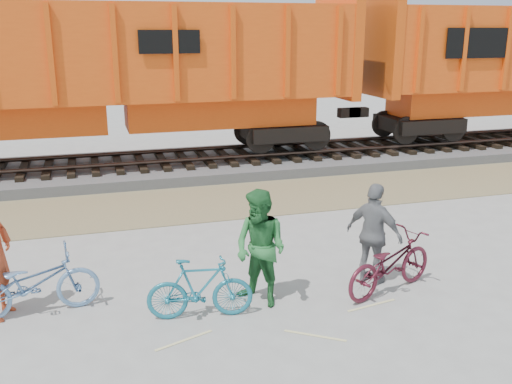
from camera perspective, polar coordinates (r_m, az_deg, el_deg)
The scene contains 10 objects.
ground at distance 9.13m, azimuth -1.74°, elevation -11.26°, with size 120.00×120.00×0.00m, color #9E9E99.
gravel_strip at distance 14.13m, azimuth -7.46°, elevation -1.24°, with size 120.00×3.00×0.02m, color #8D7D57.
ballast_bed at distance 17.44m, azimuth -9.34°, elevation 2.50°, with size 120.00×4.00×0.30m, color slate.
track at distance 17.37m, azimuth -9.39°, elevation 3.53°, with size 120.00×2.60×0.24m.
hopper_car_center at distance 16.90m, azimuth -14.11°, elevation 11.62°, with size 14.00×3.13×4.65m.
bicycle_blue at distance 9.28m, azimuth -21.38°, elevation -8.50°, with size 0.67×1.93×1.01m, color #6690C0.
bicycle_teal at distance 8.61m, azimuth -5.63°, elevation -9.58°, with size 0.45×1.58×0.95m, color teal.
bicycle_maroon at distance 9.61m, azimuth 13.25°, elevation -6.96°, with size 0.66×1.90×1.00m, color #511625.
person_man at distance 8.82m, azimuth 0.45°, elevation -5.66°, with size 0.90×0.70×1.85m, color #276C33.
person_woman at distance 9.75m, azimuth 11.72°, elevation -4.16°, with size 1.02×0.43×1.75m, color slate.
Camera 1 is at (-2.04, -7.84, 4.20)m, focal length 40.00 mm.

